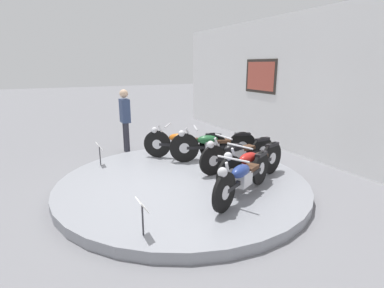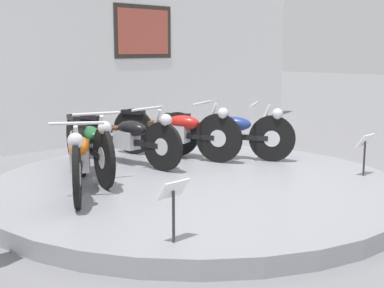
% 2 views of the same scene
% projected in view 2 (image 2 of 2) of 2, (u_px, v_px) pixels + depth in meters
% --- Properties ---
extents(ground_plane, '(60.00, 60.00, 0.00)m').
position_uv_depth(ground_plane, '(195.00, 194.00, 6.28)').
color(ground_plane, slate).
extents(display_platform, '(4.80, 4.80, 0.17)m').
position_uv_depth(display_platform, '(195.00, 187.00, 6.26)').
color(display_platform, gray).
rests_on(display_platform, ground_plane).
extents(back_wall, '(14.00, 0.22, 3.66)m').
position_uv_depth(back_wall, '(25.00, 40.00, 8.58)').
color(back_wall, white).
rests_on(back_wall, ground_plane).
extents(motorcycle_orange, '(1.23, 1.65, 0.80)m').
position_uv_depth(motorcycle_orange, '(80.00, 155.00, 5.72)').
color(motorcycle_orange, black).
rests_on(motorcycle_orange, display_platform).
extents(motorcycle_green, '(0.77, 1.93, 0.81)m').
position_uv_depth(motorcycle_green, '(88.00, 143.00, 6.40)').
color(motorcycle_green, black).
rests_on(motorcycle_green, display_platform).
extents(motorcycle_black, '(0.54, 1.97, 0.79)m').
position_uv_depth(motorcycle_black, '(127.00, 136.00, 7.05)').
color(motorcycle_black, black).
rests_on(motorcycle_black, display_platform).
extents(motorcycle_red, '(0.73, 1.93, 0.81)m').
position_uv_depth(motorcycle_red, '(177.00, 130.00, 7.43)').
color(motorcycle_red, black).
rests_on(motorcycle_red, display_platform).
extents(motorcycle_blue, '(0.98, 1.77, 0.79)m').
position_uv_depth(motorcycle_blue, '(227.00, 132.00, 7.41)').
color(motorcycle_blue, black).
rests_on(motorcycle_blue, display_platform).
extents(info_placard_front_left, '(0.26, 0.11, 0.51)m').
position_uv_depth(info_placard_front_left, '(173.00, 198.00, 4.17)').
color(info_placard_front_left, '#333338').
rests_on(info_placard_front_left, display_platform).
extents(info_placard_front_centre, '(0.26, 0.11, 0.51)m').
position_uv_depth(info_placard_front_centre, '(365.00, 146.00, 6.41)').
color(info_placard_front_centre, '#333338').
rests_on(info_placard_front_centre, display_platform).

